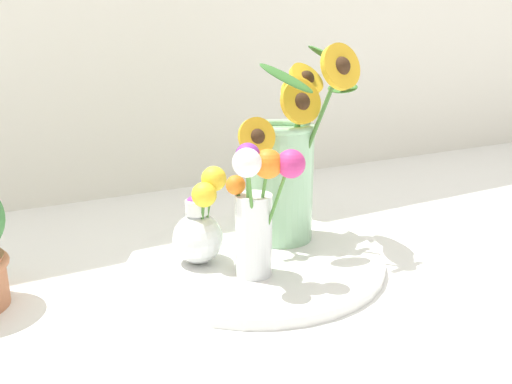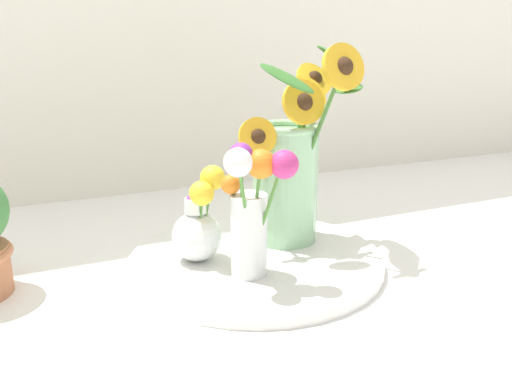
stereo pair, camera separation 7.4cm
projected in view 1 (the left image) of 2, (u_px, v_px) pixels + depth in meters
The scene contains 5 objects.
ground_plane at pixel (250, 272), 0.82m from camera, with size 6.00×6.00×0.00m, color white.
serving_tray at pixel (256, 259), 0.85m from camera, with size 0.43×0.43×0.02m.
mason_jar_sunflowers at pixel (285, 167), 0.89m from camera, with size 0.25×0.18×0.36m.
vase_small_center at pixel (257, 208), 0.73m from camera, with size 0.11×0.10×0.21m.
vase_bulb_right at pixel (200, 227), 0.80m from camera, with size 0.09×0.09×0.16m.
Camera 1 is at (-0.36, -0.66, 0.35)m, focal length 35.00 mm.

